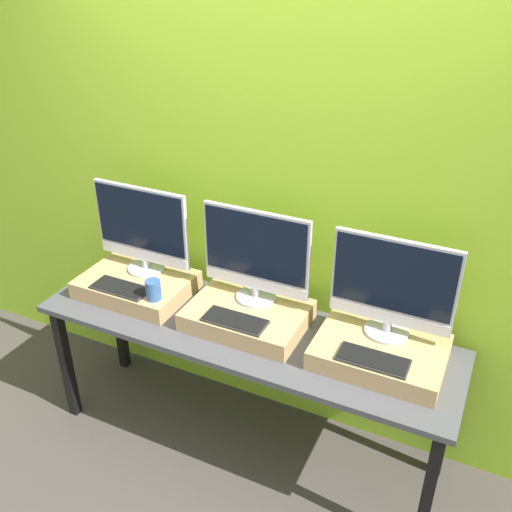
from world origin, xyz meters
name	(u,v)px	position (x,y,z in m)	size (l,w,h in m)	color
ground_plane	(219,480)	(0.00, 0.00, 0.00)	(12.00, 12.00, 0.00)	#423D38
wall_back	(276,195)	(0.00, 0.66, 1.30)	(8.00, 0.04, 2.60)	#9ED12D
workbench	(244,341)	(0.00, 0.29, 0.67)	(2.07, 0.59, 0.75)	#47474C
wooden_riser_left	(137,285)	(-0.65, 0.34, 0.80)	(0.56, 0.41, 0.09)	tan
monitor_left	(142,228)	(-0.65, 0.43, 1.09)	(0.54, 0.20, 0.47)	#B2B2B7
keyboard_left	(120,288)	(-0.65, 0.21, 0.85)	(0.30, 0.13, 0.01)	#2D2D2D
mug	(153,290)	(-0.45, 0.21, 0.89)	(0.08, 0.08, 0.10)	#335693
wooden_riser_center	(247,315)	(0.00, 0.34, 0.80)	(0.56, 0.41, 0.09)	tan
monitor_center	(256,255)	(0.00, 0.43, 1.09)	(0.54, 0.20, 0.47)	#B2B2B7
keyboard_center	(235,320)	(0.00, 0.21, 0.85)	(0.30, 0.13, 0.01)	#2D2D2D
wooden_riser_right	(380,352)	(0.65, 0.34, 0.80)	(0.56, 0.41, 0.09)	tan
monitor_right	(393,286)	(0.65, 0.43, 1.09)	(0.54, 0.20, 0.47)	#B2B2B7
keyboard_right	(373,360)	(0.65, 0.21, 0.85)	(0.30, 0.13, 0.01)	#2D2D2D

